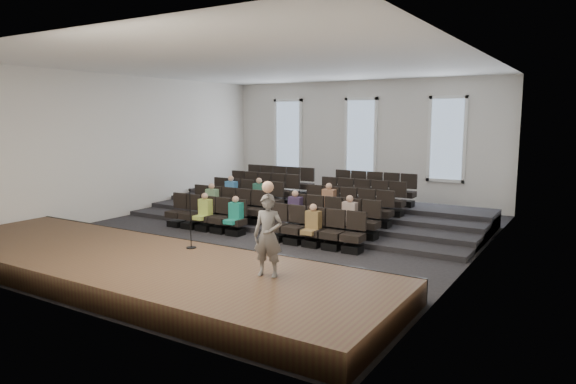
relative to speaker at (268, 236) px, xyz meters
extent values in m
plane|color=black|center=(-3.23, 4.72, -1.29)|extent=(14.00, 14.00, 0.00)
cube|color=white|center=(-3.23, 4.72, 3.72)|extent=(12.00, 14.00, 0.02)
cube|color=silver|center=(-3.23, 11.74, 1.21)|extent=(12.00, 0.04, 5.00)
cube|color=silver|center=(-3.23, -2.30, 1.21)|extent=(12.00, 0.04, 5.00)
cube|color=silver|center=(-9.25, 4.72, 1.21)|extent=(0.04, 14.00, 5.00)
cube|color=silver|center=(2.79, 4.72, 1.21)|extent=(0.04, 14.00, 5.00)
cube|color=#42321C|center=(-3.23, -0.38, -1.04)|extent=(11.80, 3.60, 0.50)
cube|color=black|center=(-3.23, 1.39, -1.04)|extent=(11.80, 0.06, 0.52)
cube|color=black|center=(-3.23, 7.05, -1.22)|extent=(11.80, 4.80, 0.15)
cube|color=black|center=(-3.23, 7.57, -1.14)|extent=(11.80, 3.75, 0.30)
cube|color=black|center=(-3.23, 8.10, -1.07)|extent=(11.80, 2.70, 0.45)
cube|color=black|center=(-3.23, 8.62, -0.99)|extent=(11.80, 1.65, 0.60)
cube|color=black|center=(-6.35, 4.12, -1.19)|extent=(0.47, 0.43, 0.20)
cube|color=black|center=(-6.35, 4.12, -0.88)|extent=(0.55, 0.50, 0.19)
cube|color=black|center=(-6.35, 4.33, -0.47)|extent=(0.55, 0.08, 0.50)
cube|color=black|center=(-5.75, 4.12, -1.19)|extent=(0.47, 0.43, 0.20)
cube|color=black|center=(-5.75, 4.12, -0.88)|extent=(0.55, 0.50, 0.19)
cube|color=black|center=(-5.75, 4.33, -0.47)|extent=(0.55, 0.08, 0.50)
cube|color=black|center=(-5.15, 4.12, -1.19)|extent=(0.47, 0.43, 0.20)
cube|color=black|center=(-5.15, 4.12, -0.88)|extent=(0.55, 0.50, 0.19)
cube|color=black|center=(-5.15, 4.33, -0.47)|extent=(0.55, 0.08, 0.50)
cube|color=black|center=(-4.55, 4.12, -1.19)|extent=(0.47, 0.43, 0.20)
cube|color=black|center=(-4.55, 4.12, -0.88)|extent=(0.55, 0.50, 0.19)
cube|color=black|center=(-4.55, 4.33, -0.47)|extent=(0.55, 0.08, 0.50)
cube|color=black|center=(-3.95, 4.12, -1.19)|extent=(0.47, 0.43, 0.20)
cube|color=black|center=(-3.95, 4.12, -0.88)|extent=(0.55, 0.50, 0.19)
cube|color=black|center=(-3.95, 4.33, -0.47)|extent=(0.55, 0.08, 0.50)
cube|color=black|center=(-2.50, 4.12, -1.19)|extent=(0.47, 0.43, 0.20)
cube|color=black|center=(-2.50, 4.12, -0.88)|extent=(0.55, 0.50, 0.19)
cube|color=black|center=(-2.50, 4.33, -0.47)|extent=(0.55, 0.08, 0.50)
cube|color=black|center=(-1.90, 4.12, -1.19)|extent=(0.47, 0.43, 0.20)
cube|color=black|center=(-1.90, 4.12, -0.88)|extent=(0.55, 0.50, 0.19)
cube|color=black|center=(-1.90, 4.33, -0.47)|extent=(0.55, 0.08, 0.50)
cube|color=black|center=(-1.30, 4.12, -1.19)|extent=(0.47, 0.43, 0.20)
cube|color=black|center=(-1.30, 4.12, -0.88)|extent=(0.55, 0.50, 0.19)
cube|color=black|center=(-1.30, 4.33, -0.47)|extent=(0.55, 0.08, 0.50)
cube|color=black|center=(-0.70, 4.12, -1.19)|extent=(0.47, 0.43, 0.20)
cube|color=black|center=(-0.70, 4.12, -0.88)|extent=(0.55, 0.50, 0.19)
cube|color=black|center=(-0.70, 4.33, -0.47)|extent=(0.55, 0.08, 0.50)
cube|color=black|center=(-0.10, 4.12, -1.19)|extent=(0.47, 0.43, 0.20)
cube|color=black|center=(-0.10, 4.12, -0.88)|extent=(0.55, 0.50, 0.19)
cube|color=black|center=(-0.10, 4.33, -0.47)|extent=(0.55, 0.08, 0.50)
cube|color=black|center=(-6.35, 5.17, -1.04)|extent=(0.47, 0.43, 0.20)
cube|color=black|center=(-6.35, 5.17, -0.73)|extent=(0.55, 0.50, 0.19)
cube|color=black|center=(-6.35, 5.38, -0.32)|extent=(0.55, 0.08, 0.50)
cube|color=black|center=(-5.75, 5.17, -1.04)|extent=(0.47, 0.43, 0.20)
cube|color=black|center=(-5.75, 5.17, -0.73)|extent=(0.55, 0.50, 0.19)
cube|color=black|center=(-5.75, 5.38, -0.32)|extent=(0.55, 0.08, 0.50)
cube|color=black|center=(-5.15, 5.17, -1.04)|extent=(0.47, 0.43, 0.20)
cube|color=black|center=(-5.15, 5.17, -0.73)|extent=(0.55, 0.50, 0.19)
cube|color=black|center=(-5.15, 5.38, -0.32)|extent=(0.55, 0.08, 0.50)
cube|color=black|center=(-4.55, 5.17, -1.04)|extent=(0.47, 0.43, 0.20)
cube|color=black|center=(-4.55, 5.17, -0.73)|extent=(0.55, 0.50, 0.19)
cube|color=black|center=(-4.55, 5.38, -0.32)|extent=(0.55, 0.08, 0.50)
cube|color=black|center=(-3.95, 5.17, -1.04)|extent=(0.47, 0.43, 0.20)
cube|color=black|center=(-3.95, 5.17, -0.73)|extent=(0.55, 0.50, 0.19)
cube|color=black|center=(-3.95, 5.38, -0.32)|extent=(0.55, 0.08, 0.50)
cube|color=black|center=(-2.50, 5.17, -1.04)|extent=(0.47, 0.43, 0.20)
cube|color=black|center=(-2.50, 5.17, -0.73)|extent=(0.55, 0.50, 0.19)
cube|color=black|center=(-2.50, 5.38, -0.32)|extent=(0.55, 0.08, 0.50)
cube|color=black|center=(-1.90, 5.17, -1.04)|extent=(0.47, 0.43, 0.20)
cube|color=black|center=(-1.90, 5.17, -0.73)|extent=(0.55, 0.50, 0.19)
cube|color=black|center=(-1.90, 5.38, -0.32)|extent=(0.55, 0.08, 0.50)
cube|color=black|center=(-1.30, 5.17, -1.04)|extent=(0.47, 0.43, 0.20)
cube|color=black|center=(-1.30, 5.17, -0.73)|extent=(0.55, 0.50, 0.19)
cube|color=black|center=(-1.30, 5.38, -0.32)|extent=(0.55, 0.08, 0.50)
cube|color=black|center=(-0.70, 5.17, -1.04)|extent=(0.47, 0.43, 0.20)
cube|color=black|center=(-0.70, 5.17, -0.73)|extent=(0.55, 0.50, 0.19)
cube|color=black|center=(-0.70, 5.38, -0.32)|extent=(0.55, 0.08, 0.50)
cube|color=black|center=(-0.10, 5.17, -1.04)|extent=(0.47, 0.43, 0.20)
cube|color=black|center=(-0.10, 5.17, -0.73)|extent=(0.55, 0.50, 0.19)
cube|color=black|center=(-0.10, 5.38, -0.32)|extent=(0.55, 0.08, 0.50)
cube|color=black|center=(-6.35, 6.22, -0.89)|extent=(0.47, 0.42, 0.20)
cube|color=black|center=(-6.35, 6.22, -0.58)|extent=(0.55, 0.50, 0.19)
cube|color=black|center=(-6.35, 6.43, -0.17)|extent=(0.55, 0.08, 0.50)
cube|color=black|center=(-5.75, 6.22, -0.89)|extent=(0.47, 0.42, 0.20)
cube|color=black|center=(-5.75, 6.22, -0.58)|extent=(0.55, 0.50, 0.19)
cube|color=black|center=(-5.75, 6.43, -0.17)|extent=(0.55, 0.08, 0.50)
cube|color=black|center=(-5.15, 6.22, -0.89)|extent=(0.47, 0.42, 0.20)
cube|color=black|center=(-5.15, 6.22, -0.58)|extent=(0.55, 0.50, 0.19)
cube|color=black|center=(-5.15, 6.43, -0.17)|extent=(0.55, 0.08, 0.50)
cube|color=black|center=(-4.55, 6.22, -0.89)|extent=(0.47, 0.42, 0.20)
cube|color=black|center=(-4.55, 6.22, -0.58)|extent=(0.55, 0.50, 0.19)
cube|color=black|center=(-4.55, 6.43, -0.17)|extent=(0.55, 0.08, 0.50)
cube|color=black|center=(-3.95, 6.22, -0.89)|extent=(0.47, 0.42, 0.20)
cube|color=black|center=(-3.95, 6.22, -0.58)|extent=(0.55, 0.50, 0.19)
cube|color=black|center=(-3.95, 6.43, -0.17)|extent=(0.55, 0.08, 0.50)
cube|color=black|center=(-2.50, 6.22, -0.89)|extent=(0.47, 0.42, 0.20)
cube|color=black|center=(-2.50, 6.22, -0.58)|extent=(0.55, 0.50, 0.19)
cube|color=black|center=(-2.50, 6.43, -0.17)|extent=(0.55, 0.08, 0.50)
cube|color=black|center=(-1.90, 6.22, -0.89)|extent=(0.47, 0.42, 0.20)
cube|color=black|center=(-1.90, 6.22, -0.58)|extent=(0.55, 0.50, 0.19)
cube|color=black|center=(-1.90, 6.43, -0.17)|extent=(0.55, 0.08, 0.50)
cube|color=black|center=(-1.30, 6.22, -0.89)|extent=(0.47, 0.42, 0.20)
cube|color=black|center=(-1.30, 6.22, -0.58)|extent=(0.55, 0.50, 0.19)
cube|color=black|center=(-1.30, 6.43, -0.17)|extent=(0.55, 0.08, 0.50)
cube|color=black|center=(-0.70, 6.22, -0.89)|extent=(0.47, 0.42, 0.20)
cube|color=black|center=(-0.70, 6.22, -0.58)|extent=(0.55, 0.50, 0.19)
cube|color=black|center=(-0.70, 6.43, -0.17)|extent=(0.55, 0.08, 0.50)
cube|color=black|center=(-0.10, 6.22, -0.89)|extent=(0.47, 0.42, 0.20)
cube|color=black|center=(-0.10, 6.22, -0.58)|extent=(0.55, 0.50, 0.19)
cube|color=black|center=(-0.10, 6.43, -0.17)|extent=(0.55, 0.08, 0.50)
cube|color=black|center=(-6.35, 7.27, -0.74)|extent=(0.47, 0.42, 0.20)
cube|color=black|center=(-6.35, 7.27, -0.43)|extent=(0.55, 0.50, 0.19)
cube|color=black|center=(-6.35, 7.48, -0.02)|extent=(0.55, 0.08, 0.50)
cube|color=black|center=(-5.75, 7.27, -0.74)|extent=(0.47, 0.42, 0.20)
cube|color=black|center=(-5.75, 7.27, -0.43)|extent=(0.55, 0.50, 0.19)
cube|color=black|center=(-5.75, 7.48, -0.02)|extent=(0.55, 0.08, 0.50)
cube|color=black|center=(-5.15, 7.27, -0.74)|extent=(0.47, 0.42, 0.20)
cube|color=black|center=(-5.15, 7.27, -0.43)|extent=(0.55, 0.50, 0.19)
cube|color=black|center=(-5.15, 7.48, -0.02)|extent=(0.55, 0.08, 0.50)
cube|color=black|center=(-4.55, 7.27, -0.74)|extent=(0.47, 0.42, 0.20)
cube|color=black|center=(-4.55, 7.27, -0.43)|extent=(0.55, 0.50, 0.19)
cube|color=black|center=(-4.55, 7.48, -0.02)|extent=(0.55, 0.08, 0.50)
cube|color=black|center=(-3.95, 7.27, -0.74)|extent=(0.47, 0.42, 0.20)
cube|color=black|center=(-3.95, 7.27, -0.43)|extent=(0.55, 0.50, 0.19)
cube|color=black|center=(-3.95, 7.48, -0.02)|extent=(0.55, 0.08, 0.50)
cube|color=black|center=(-2.50, 7.27, -0.74)|extent=(0.47, 0.42, 0.20)
cube|color=black|center=(-2.50, 7.27, -0.43)|extent=(0.55, 0.50, 0.19)
cube|color=black|center=(-2.50, 7.48, -0.02)|extent=(0.55, 0.08, 0.50)
cube|color=black|center=(-1.90, 7.27, -0.74)|extent=(0.47, 0.42, 0.20)
cube|color=black|center=(-1.90, 7.27, -0.43)|extent=(0.55, 0.50, 0.19)
cube|color=black|center=(-1.90, 7.48, -0.02)|extent=(0.55, 0.08, 0.50)
cube|color=black|center=(-1.30, 7.27, -0.74)|extent=(0.47, 0.42, 0.20)
cube|color=black|center=(-1.30, 7.27, -0.43)|extent=(0.55, 0.50, 0.19)
cube|color=black|center=(-1.30, 7.48, -0.02)|extent=(0.55, 0.08, 0.50)
cube|color=black|center=(-0.70, 7.27, -0.74)|extent=(0.47, 0.42, 0.20)
cube|color=black|center=(-0.70, 7.27, -0.43)|extent=(0.55, 0.50, 0.19)
cube|color=black|center=(-0.70, 7.48, -0.02)|extent=(0.55, 0.08, 0.50)
cube|color=black|center=(-0.10, 7.27, -0.74)|extent=(0.47, 0.42, 0.20)
cube|color=black|center=(-0.10, 7.27, -0.43)|extent=(0.55, 0.50, 0.19)
cube|color=black|center=(-0.10, 7.48, -0.02)|extent=(0.55, 0.08, 0.50)
cube|color=black|center=(-6.35, 8.32, -0.59)|extent=(0.47, 0.42, 0.20)
cube|color=black|center=(-6.35, 8.32, -0.28)|extent=(0.55, 0.50, 0.19)
cube|color=black|center=(-6.35, 8.53, 0.13)|extent=(0.55, 0.08, 0.50)
cube|color=black|center=(-5.75, 8.32, -0.59)|extent=(0.47, 0.42, 0.20)
cube|color=black|center=(-5.75, 8.32, -0.28)|extent=(0.55, 0.50, 0.19)
cube|color=black|center=(-5.75, 8.53, 0.13)|extent=(0.55, 0.08, 0.50)
cube|color=black|center=(-5.15, 8.32, -0.59)|extent=(0.47, 0.42, 0.20)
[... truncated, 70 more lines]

